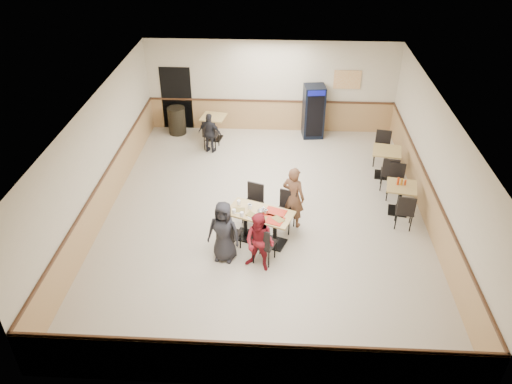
# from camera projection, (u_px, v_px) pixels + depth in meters

# --- Properties ---
(ground) EXTENTS (10.00, 10.00, 0.00)m
(ground) POSITION_uv_depth(u_px,v_px,m) (265.00, 215.00, 12.63)
(ground) COLOR beige
(ground) RESTS_ON ground
(room_shell) EXTENTS (10.00, 10.00, 10.00)m
(room_shell) POSITION_uv_depth(u_px,v_px,m) (330.00, 149.00, 14.37)
(room_shell) COLOR silver
(room_shell) RESTS_ON ground
(main_table) EXTENTS (1.65, 1.21, 0.80)m
(main_table) POSITION_uv_depth(u_px,v_px,m) (260.00, 222.00, 11.49)
(main_table) COLOR black
(main_table) RESTS_ON ground
(main_chairs) EXTENTS (1.84, 2.09, 1.01)m
(main_chairs) POSITION_uv_depth(u_px,v_px,m) (258.00, 222.00, 11.52)
(main_chairs) COLOR black
(main_chairs) RESTS_ON ground
(diner_woman_left) EXTENTS (0.80, 0.60, 1.47)m
(diner_woman_left) POSITION_uv_depth(u_px,v_px,m) (224.00, 232.00, 10.84)
(diner_woman_left) COLOR black
(diner_woman_left) RESTS_ON ground
(diner_woman_right) EXTENTS (0.84, 0.76, 1.41)m
(diner_woman_right) POSITION_uv_depth(u_px,v_px,m) (260.00, 243.00, 10.58)
(diner_woman_right) COLOR maroon
(diner_woman_right) RESTS_ON ground
(diner_man_opposite) EXTENTS (0.69, 0.61, 1.59)m
(diner_man_opposite) POSITION_uv_depth(u_px,v_px,m) (293.00, 197.00, 11.89)
(diner_man_opposite) COLOR brown
(diner_man_opposite) RESTS_ON ground
(lone_diner) EXTENTS (0.79, 0.50, 1.26)m
(lone_diner) POSITION_uv_depth(u_px,v_px,m) (210.00, 133.00, 15.14)
(lone_diner) COLOR black
(lone_diner) RESTS_ON ground
(tabletop_clutter) EXTENTS (1.26, 0.87, 0.12)m
(tabletop_clutter) POSITION_uv_depth(u_px,v_px,m) (261.00, 213.00, 11.27)
(tabletop_clutter) COLOR red
(tabletop_clutter) RESTS_ON main_table
(side_table_near) EXTENTS (0.85, 0.85, 0.77)m
(side_table_near) POSITION_uv_depth(u_px,v_px,m) (400.00, 195.00, 12.49)
(side_table_near) COLOR black
(side_table_near) RESTS_ON ground
(side_table_near_chair_south) EXTENTS (0.54, 0.54, 0.98)m
(side_table_near_chair_south) POSITION_uv_depth(u_px,v_px,m) (405.00, 209.00, 11.98)
(side_table_near_chair_south) COLOR black
(side_table_near_chair_south) RESTS_ON ground
(side_table_near_chair_north) EXTENTS (0.54, 0.54, 0.98)m
(side_table_near_chair_north) POSITION_uv_depth(u_px,v_px,m) (396.00, 182.00, 13.02)
(side_table_near_chair_north) COLOR black
(side_table_near_chair_north) RESTS_ON ground
(side_table_far) EXTENTS (0.90, 0.90, 0.82)m
(side_table_far) POSITION_uv_depth(u_px,v_px,m) (386.00, 159.00, 13.96)
(side_table_far) COLOR black
(side_table_far) RESTS_ON ground
(side_table_far_chair_south) EXTENTS (0.56, 0.56, 1.04)m
(side_table_far_chair_south) POSITION_uv_depth(u_px,v_px,m) (390.00, 172.00, 13.43)
(side_table_far_chair_south) COLOR black
(side_table_far_chair_south) RESTS_ON ground
(side_table_far_chair_north) EXTENTS (0.56, 0.56, 1.04)m
(side_table_far_chair_north) POSITION_uv_depth(u_px,v_px,m) (382.00, 149.00, 14.53)
(side_table_far_chair_north) COLOR black
(side_table_far_chair_north) RESTS_ON ground
(condiment_caddy) EXTENTS (0.23, 0.06, 0.20)m
(condiment_caddy) POSITION_uv_depth(u_px,v_px,m) (401.00, 182.00, 12.34)
(condiment_caddy) COLOR #C0360D
(condiment_caddy) RESTS_ON side_table_near
(back_table) EXTENTS (0.85, 0.85, 0.78)m
(back_table) POSITION_uv_depth(u_px,v_px,m) (214.00, 124.00, 15.95)
(back_table) COLOR black
(back_table) RESTS_ON ground
(back_table_chair_lone) EXTENTS (0.53, 0.53, 0.99)m
(back_table_chair_lone) POSITION_uv_depth(u_px,v_px,m) (211.00, 133.00, 15.44)
(back_table_chair_lone) COLOR black
(back_table_chair_lone) RESTS_ON ground
(pepsi_cooler) EXTENTS (0.72, 0.72, 1.71)m
(pepsi_cooler) POSITION_uv_depth(u_px,v_px,m) (314.00, 112.00, 15.95)
(pepsi_cooler) COLOR black
(pepsi_cooler) RESTS_ON ground
(trash_bin) EXTENTS (0.57, 0.57, 0.90)m
(trash_bin) POSITION_uv_depth(u_px,v_px,m) (177.00, 121.00, 16.34)
(trash_bin) COLOR black
(trash_bin) RESTS_ON ground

